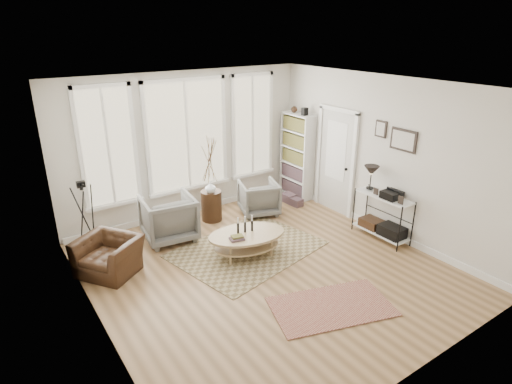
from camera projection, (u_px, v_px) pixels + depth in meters
room at (268, 186)px, 6.45m from camera, size 5.50×5.54×2.90m
bay_window at (187, 138)px, 8.44m from camera, size 4.14×0.12×2.24m
door at (336, 159)px, 8.77m from camera, size 0.09×1.06×2.22m
bookcase at (297, 156)px, 9.58m from camera, size 0.31×0.85×2.06m
low_shelf at (382, 212)px, 7.78m from camera, size 0.38×1.08×1.30m
wall_art at (397, 137)px, 7.41m from camera, size 0.04×0.88×0.44m
rug_main at (247, 249)px, 7.53m from camera, size 2.75×2.29×0.01m
rug_runner at (331, 306)px, 5.99m from camera, size 1.87×1.38×0.01m
coffee_table at (247, 238)px, 7.22m from camera, size 1.47×1.11×0.61m
armchair_left at (169, 218)px, 7.77m from camera, size 1.00×1.03×0.84m
armchair_right at (259, 198)px, 8.85m from camera, size 0.95×0.97×0.70m
side_table at (211, 181)px, 8.38m from camera, size 0.41×0.41×1.74m
vase at (210, 187)px, 8.35m from camera, size 0.27×0.27×0.22m
accent_chair at (109, 256)px, 6.75m from camera, size 1.19×1.16×0.59m
tripod_camera at (87, 222)px, 7.14m from camera, size 0.47×0.47×1.34m
book_stack_near at (289, 198)px, 9.53m from camera, size 0.24×0.30×0.19m
book_stack_far at (296, 202)px, 9.32m from camera, size 0.22×0.28×0.17m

